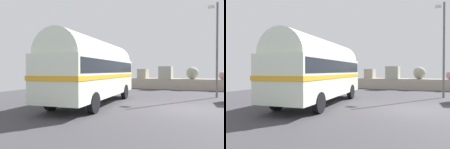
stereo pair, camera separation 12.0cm
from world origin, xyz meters
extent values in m
cube|color=#3D3B40|center=(0.00, 0.00, 0.01)|extent=(32.00, 26.00, 0.02)
cube|color=#AE9F8D|center=(0.00, 11.80, 0.55)|extent=(31.36, 1.80, 1.10)
sphere|color=#A9948B|center=(-13.68, 11.94, 1.60)|extent=(1.00, 1.00, 1.00)
cube|color=tan|center=(-10.55, 11.47, 1.63)|extent=(1.28, 1.32, 1.05)
cube|color=#BB8E9E|center=(-8.22, 12.07, 1.63)|extent=(1.09, 1.20, 1.05)
cube|color=#A39886|center=(-5.14, 12.05, 1.61)|extent=(1.16, 1.18, 1.02)
cube|color=#A3A391|center=(-2.55, 11.41, 1.75)|extent=(1.41, 1.23, 1.29)
sphere|color=#9DA188|center=(0.05, 11.74, 1.71)|extent=(1.22, 1.22, 1.22)
sphere|color=#C09193|center=(2.77, 11.42, 1.49)|extent=(0.77, 0.77, 0.77)
cylinder|color=black|center=(-6.33, 2.37, 0.50)|extent=(0.33, 0.97, 0.96)
cylinder|color=black|center=(-4.12, 2.49, 0.50)|extent=(0.33, 0.97, 0.96)
cylinder|color=black|center=(-6.04, -2.83, 0.50)|extent=(0.33, 0.97, 0.96)
cylinder|color=black|center=(-3.84, -2.71, 0.50)|extent=(0.33, 0.97, 0.96)
cube|color=silver|center=(-5.08, -0.17, 1.57)|extent=(2.85, 8.52, 2.10)
cylinder|color=silver|center=(-5.08, -0.17, 2.62)|extent=(2.63, 8.17, 2.20)
cube|color=gold|center=(-5.08, -0.17, 1.63)|extent=(2.90, 8.60, 0.20)
cube|color=black|center=(-5.08, -0.17, 2.15)|extent=(2.87, 8.18, 0.64)
cube|color=silver|center=(-5.31, 4.09, 0.70)|extent=(2.29, 0.28, 0.28)
cylinder|color=#5B5B60|center=(1.76, 5.52, 3.38)|extent=(0.14, 0.14, 6.76)
cube|color=beige|center=(1.40, 6.10, 6.66)|extent=(0.44, 0.24, 0.18)
camera|label=1|loc=(0.39, -11.01, 1.92)|focal=33.54mm
camera|label=2|loc=(0.50, -10.97, 1.92)|focal=33.54mm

